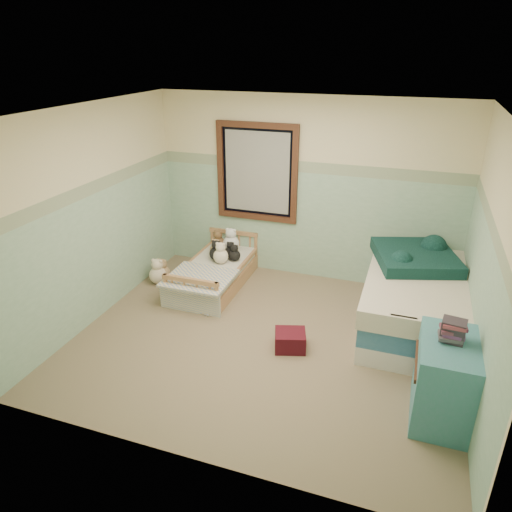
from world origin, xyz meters
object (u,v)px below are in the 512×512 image
(dresser, at_px, (444,380))
(floor_book, at_px, (205,310))
(plush_floor_tan, at_px, (163,274))
(twin_bed_frame, at_px, (412,314))
(red_pillow, at_px, (290,340))
(toddler_bed_frame, at_px, (215,279))
(plush_floor_cream, at_px, (158,275))

(dresser, relative_size, floor_book, 3.11)
(plush_floor_tan, xyz_separation_m, twin_bed_frame, (3.37, 0.00, -0.00))
(plush_floor_tan, distance_m, twin_bed_frame, 3.37)
(plush_floor_tan, height_order, dresser, dresser)
(twin_bed_frame, distance_m, red_pillow, 1.58)
(floor_book, bearing_deg, red_pillow, -4.34)
(floor_book, bearing_deg, toddler_bed_frame, 118.40)
(twin_bed_frame, bearing_deg, red_pillow, -141.34)
(plush_floor_tan, xyz_separation_m, red_pillow, (2.13, -0.99, -0.01))
(toddler_bed_frame, relative_size, plush_floor_tan, 6.62)
(plush_floor_cream, bearing_deg, floor_book, -27.56)
(red_pillow, bearing_deg, twin_bed_frame, 38.66)
(plush_floor_cream, distance_m, dresser, 3.98)
(toddler_bed_frame, relative_size, red_pillow, 4.58)
(twin_bed_frame, bearing_deg, dresser, -79.05)
(plush_floor_cream, xyz_separation_m, dresser, (3.69, -1.46, 0.26))
(toddler_bed_frame, relative_size, dresser, 1.96)
(twin_bed_frame, xyz_separation_m, dresser, (0.30, -1.54, 0.28))
(plush_floor_tan, bearing_deg, twin_bed_frame, 0.04)
(toddler_bed_frame, height_order, dresser, dresser)
(plush_floor_cream, bearing_deg, toddler_bed_frame, 15.00)
(toddler_bed_frame, distance_m, plush_floor_tan, 0.76)
(toddler_bed_frame, distance_m, twin_bed_frame, 2.62)
(plush_floor_tan, distance_m, dresser, 3.98)
(red_pillow, distance_m, floor_book, 1.29)
(dresser, bearing_deg, floor_book, 160.52)
(dresser, distance_m, red_pillow, 1.66)
(floor_book, bearing_deg, twin_bed_frame, 27.80)
(plush_floor_cream, bearing_deg, twin_bed_frame, 1.36)
(floor_book, bearing_deg, plush_floor_tan, 162.83)
(plush_floor_tan, height_order, red_pillow, plush_floor_tan)
(toddler_bed_frame, distance_m, plush_floor_cream, 0.80)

